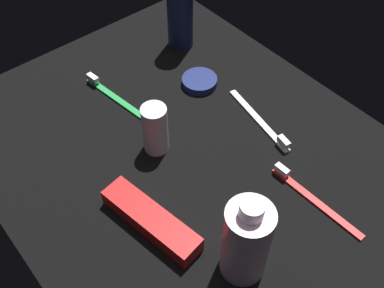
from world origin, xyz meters
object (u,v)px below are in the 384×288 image
(deodorant_stick, at_px, (155,129))
(cream_tin_left, at_px, (199,81))
(bodywash_bottle, at_px, (246,241))
(toothbrush_white, at_px, (262,122))
(lotion_bottle, at_px, (180,9))
(toothbrush_green, at_px, (115,96))
(toothbrush_red, at_px, (311,196))
(toothpaste_box_red, at_px, (151,220))

(deodorant_stick, height_order, cream_tin_left, deodorant_stick)
(bodywash_bottle, distance_m, toothbrush_white, 0.30)
(lotion_bottle, relative_size, toothbrush_white, 1.11)
(bodywash_bottle, relative_size, cream_tin_left, 2.29)
(bodywash_bottle, xyz_separation_m, toothbrush_white, (0.18, -0.23, -0.07))
(toothbrush_white, height_order, cream_tin_left, toothbrush_white)
(toothbrush_green, bearing_deg, lotion_bottle, -76.46)
(lotion_bottle, height_order, toothbrush_red, lotion_bottle)
(deodorant_stick, height_order, toothpaste_box_red, deodorant_stick)
(toothbrush_red, bearing_deg, toothbrush_green, 15.70)
(toothpaste_box_red, bearing_deg, lotion_bottle, -53.93)
(lotion_bottle, xyz_separation_m, toothbrush_red, (-0.45, 0.10, -0.08))
(toothbrush_green, relative_size, cream_tin_left, 2.53)
(deodorant_stick, bearing_deg, toothbrush_green, -4.81)
(deodorant_stick, relative_size, toothbrush_green, 0.54)
(toothbrush_green, distance_m, toothbrush_red, 0.42)
(deodorant_stick, bearing_deg, toothbrush_white, -114.16)
(lotion_bottle, bearing_deg, toothpaste_box_red, 135.15)
(toothbrush_red, height_order, toothpaste_box_red, toothpaste_box_red)
(bodywash_bottle, relative_size, deodorant_stick, 1.69)
(lotion_bottle, xyz_separation_m, toothpaste_box_red, (-0.33, 0.32, -0.07))
(lotion_bottle, xyz_separation_m, deodorant_stick, (-0.20, 0.22, -0.04))
(lotion_bottle, xyz_separation_m, toothbrush_green, (-0.05, 0.21, -0.08))
(bodywash_bottle, xyz_separation_m, toothbrush_red, (0.01, -0.17, -0.07))
(toothbrush_white, xyz_separation_m, toothbrush_red, (-0.17, 0.06, 0.00))
(toothbrush_green, bearing_deg, deodorant_stick, 175.19)
(lotion_bottle, height_order, toothbrush_green, lotion_bottle)
(bodywash_bottle, xyz_separation_m, toothbrush_green, (0.41, -0.05, -0.07))
(toothbrush_green, relative_size, toothbrush_red, 1.00)
(lotion_bottle, xyz_separation_m, bodywash_bottle, (-0.46, 0.26, -0.02))
(toothbrush_white, relative_size, toothpaste_box_red, 1.02)
(toothbrush_red, bearing_deg, toothpaste_box_red, 61.14)
(deodorant_stick, xyz_separation_m, toothbrush_white, (-0.08, -0.18, -0.04))
(deodorant_stick, relative_size, toothbrush_red, 0.54)
(toothbrush_white, bearing_deg, lotion_bottle, -7.42)
(toothbrush_white, height_order, toothbrush_green, same)
(cream_tin_left, bearing_deg, deodorant_stick, 114.79)
(toothbrush_green, distance_m, toothpaste_box_red, 0.30)
(bodywash_bottle, relative_size, toothbrush_red, 0.90)
(lotion_bottle, distance_m, deodorant_stick, 0.30)
(bodywash_bottle, relative_size, toothbrush_white, 0.91)
(cream_tin_left, bearing_deg, toothpaste_box_red, 126.49)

